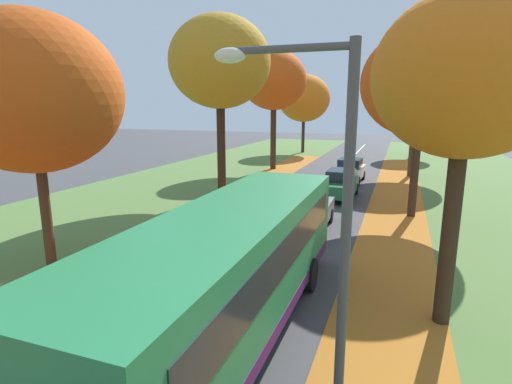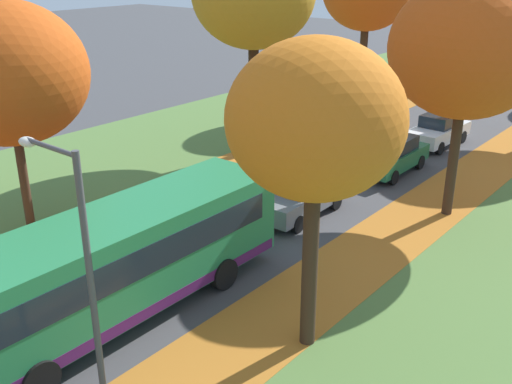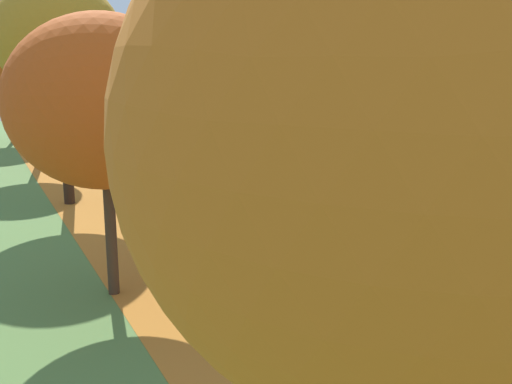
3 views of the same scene
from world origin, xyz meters
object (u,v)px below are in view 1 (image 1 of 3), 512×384
(tree_right_far, at_px, (416,92))
(car_grey_lead, at_px, (308,210))
(tree_right_near, at_px, (467,77))
(car_white_third_in_line, at_px, (350,170))
(tree_left_far, at_px, (274,81))
(car_green_following, at_px, (340,184))
(tree_right_mid, at_px, (422,83))
(bus, at_px, (231,266))
(tree_left_near, at_px, (32,94))
(tree_left_distant, at_px, (304,98))
(streetlamp_right, at_px, (321,220))
(tree_right_distant, at_px, (417,104))
(tree_left_mid, at_px, (220,63))

(tree_right_far, bearing_deg, car_grey_lead, -105.62)
(tree_right_near, distance_m, car_white_third_in_line, 19.27)
(tree_left_far, relative_size, car_green_following, 2.29)
(tree_right_far, distance_m, car_white_third_in_line, 7.74)
(tree_right_far, relative_size, car_white_third_in_line, 2.09)
(tree_right_mid, relative_size, bus, 0.83)
(tree_left_near, distance_m, bus, 8.24)
(tree_left_near, height_order, tree_right_far, tree_right_far)
(tree_left_far, relative_size, car_white_third_in_line, 2.25)
(tree_left_far, bearing_deg, tree_left_distant, 92.12)
(tree_right_far, xyz_separation_m, car_green_following, (-3.90, -9.06, -5.39))
(tree_left_distant, relative_size, tree_right_far, 0.97)
(tree_left_far, xyz_separation_m, car_grey_lead, (6.45, -15.49, -6.39))
(bus, distance_m, car_green_following, 15.18)
(car_grey_lead, distance_m, car_green_following, 6.48)
(streetlamp_right, distance_m, bus, 4.14)
(car_grey_lead, xyz_separation_m, car_white_third_in_line, (0.34, 11.68, 0.00))
(tree_left_far, relative_size, tree_right_mid, 1.11)
(tree_left_far, relative_size, streetlamp_right, 1.60)
(tree_right_mid, distance_m, tree_right_far, 11.88)
(streetlamp_right, relative_size, car_green_following, 1.43)
(car_green_following, bearing_deg, tree_left_distant, 108.63)
(tree_left_distant, xyz_separation_m, car_green_following, (7.37, -21.86, -5.22))
(car_grey_lead, bearing_deg, streetlamp_right, -77.00)
(tree_right_mid, bearing_deg, tree_right_distant, 88.68)
(car_white_third_in_line, bearing_deg, car_green_following, -88.87)
(tree_left_far, bearing_deg, car_green_following, -52.62)
(streetlamp_right, bearing_deg, tree_right_mid, 83.75)
(tree_right_mid, bearing_deg, tree_left_far, 132.13)
(tree_right_near, relative_size, streetlamp_right, 1.28)
(tree_left_distant, bearing_deg, tree_right_far, -48.62)
(tree_left_distant, distance_m, bus, 37.93)
(tree_right_near, relative_size, car_white_third_in_line, 1.80)
(tree_right_distant, bearing_deg, streetlamp_right, -93.18)
(tree_left_far, xyz_separation_m, tree_left_distant, (-0.48, 12.84, -1.17))
(tree_right_far, bearing_deg, tree_left_mid, -134.70)
(tree_left_near, relative_size, tree_right_near, 1.04)
(tree_right_distant, relative_size, car_grey_lead, 1.81)
(tree_left_mid, bearing_deg, tree_left_distant, 91.60)
(tree_left_distant, bearing_deg, tree_left_near, -90.01)
(tree_right_far, distance_m, bus, 24.98)
(tree_left_near, relative_size, streetlamp_right, 1.33)
(tree_left_far, height_order, car_grey_lead, tree_left_far)
(tree_left_near, relative_size, tree_right_distant, 1.04)
(car_green_following, xyz_separation_m, car_white_third_in_line, (-0.10, 5.21, 0.00))
(tree_right_near, bearing_deg, tree_right_distant, 89.91)
(tree_left_distant, xyz_separation_m, tree_right_far, (11.27, -12.79, 0.17))
(tree_right_mid, xyz_separation_m, tree_right_distant, (0.57, 24.78, -0.77))
(tree_left_distant, height_order, streetlamp_right, tree_left_distant)
(car_green_following, bearing_deg, tree_right_mid, -36.45)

